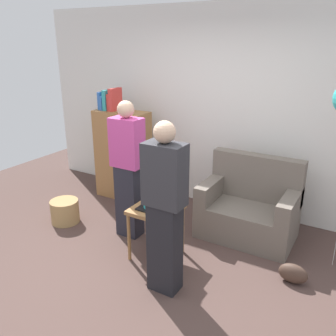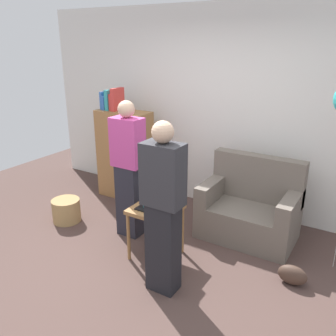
% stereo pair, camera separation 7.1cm
% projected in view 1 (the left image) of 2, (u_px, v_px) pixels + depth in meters
% --- Properties ---
extents(ground_plane, '(8.00, 8.00, 0.00)m').
position_uv_depth(ground_plane, '(142.00, 280.00, 3.55)').
color(ground_plane, '#4C3833').
extents(wall_back, '(6.00, 0.10, 2.70)m').
position_uv_depth(wall_back, '(227.00, 111.00, 4.76)').
color(wall_back, silver).
rests_on(wall_back, ground_plane).
extents(couch, '(1.10, 0.70, 0.96)m').
position_uv_depth(couch, '(249.00, 209.00, 4.28)').
color(couch, '#6B6056').
rests_on(couch, ground_plane).
extents(bookshelf, '(0.80, 0.36, 1.61)m').
position_uv_depth(bookshelf, '(122.00, 153.00, 5.24)').
color(bookshelf, olive).
rests_on(bookshelf, ground_plane).
extents(side_table, '(0.48, 0.48, 0.58)m').
position_uv_depth(side_table, '(156.00, 215.00, 3.79)').
color(side_table, olive).
rests_on(side_table, ground_plane).
extents(birthday_cake, '(0.32, 0.32, 0.17)m').
position_uv_depth(birthday_cake, '(156.00, 203.00, 3.74)').
color(birthday_cake, black).
rests_on(birthday_cake, side_table).
extents(person_blowing_candles, '(0.36, 0.22, 1.63)m').
position_uv_depth(person_blowing_candles, '(128.00, 170.00, 4.12)').
color(person_blowing_candles, '#23232D').
rests_on(person_blowing_candles, ground_plane).
extents(person_holding_cake, '(0.36, 0.22, 1.63)m').
position_uv_depth(person_holding_cake, '(165.00, 209.00, 3.16)').
color(person_holding_cake, black).
rests_on(person_holding_cake, ground_plane).
extents(wicker_basket, '(0.36, 0.36, 0.30)m').
position_uv_depth(wicker_basket, '(65.00, 211.00, 4.64)').
color(wicker_basket, '#A88451').
rests_on(wicker_basket, ground_plane).
extents(handbag, '(0.28, 0.14, 0.20)m').
position_uv_depth(handbag, '(293.00, 273.00, 3.49)').
color(handbag, '#473328').
rests_on(handbag, ground_plane).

